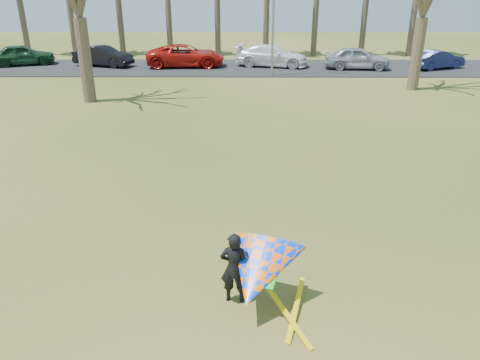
{
  "coord_description": "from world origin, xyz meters",
  "views": [
    {
      "loc": [
        0.06,
        -9.32,
        6.0
      ],
      "look_at": [
        0.0,
        2.0,
        1.1
      ],
      "focal_mm": 35.0,
      "sensor_mm": 36.0,
      "label": 1
    }
  ],
  "objects_px": {
    "car_0": "(23,55)",
    "car_1": "(103,56)",
    "car_2": "(185,56)",
    "kite_flyer": "(256,272)",
    "car_4": "(357,58)",
    "car_5": "(438,59)",
    "car_3": "(272,56)",
    "streetlight": "(276,5)"
  },
  "relations": [
    {
      "from": "car_2",
      "to": "kite_flyer",
      "type": "distance_m",
      "value": 27.48
    },
    {
      "from": "car_4",
      "to": "car_5",
      "type": "relative_size",
      "value": 1.15
    },
    {
      "from": "car_2",
      "to": "car_0",
      "type": "bearing_deg",
      "value": 83.96
    },
    {
      "from": "car_2",
      "to": "kite_flyer",
      "type": "height_order",
      "value": "kite_flyer"
    },
    {
      "from": "car_1",
      "to": "car_5",
      "type": "bearing_deg",
      "value": -74.99
    },
    {
      "from": "car_4",
      "to": "car_5",
      "type": "height_order",
      "value": "car_4"
    },
    {
      "from": "car_3",
      "to": "car_4",
      "type": "distance_m",
      "value": 6.03
    },
    {
      "from": "car_0",
      "to": "car_4",
      "type": "distance_m",
      "value": 24.35
    },
    {
      "from": "car_2",
      "to": "car_5",
      "type": "bearing_deg",
      "value": -95.83
    },
    {
      "from": "kite_flyer",
      "to": "car_4",
      "type": "bearing_deg",
      "value": 73.39
    },
    {
      "from": "car_2",
      "to": "car_3",
      "type": "xyz_separation_m",
      "value": [
        6.29,
        0.13,
        -0.02
      ]
    },
    {
      "from": "car_5",
      "to": "car_0",
      "type": "bearing_deg",
      "value": 63.95
    },
    {
      "from": "car_2",
      "to": "kite_flyer",
      "type": "bearing_deg",
      "value": -174.13
    },
    {
      "from": "car_5",
      "to": "car_1",
      "type": "bearing_deg",
      "value": 64.35
    },
    {
      "from": "car_1",
      "to": "car_5",
      "type": "height_order",
      "value": "car_1"
    },
    {
      "from": "streetlight",
      "to": "car_2",
      "type": "height_order",
      "value": "streetlight"
    },
    {
      "from": "car_3",
      "to": "kite_flyer",
      "type": "relative_size",
      "value": 2.19
    },
    {
      "from": "car_0",
      "to": "car_3",
      "type": "distance_m",
      "value": 18.38
    },
    {
      "from": "car_0",
      "to": "car_1",
      "type": "distance_m",
      "value": 6.07
    },
    {
      "from": "car_0",
      "to": "streetlight",
      "type": "bearing_deg",
      "value": -122.4
    },
    {
      "from": "car_1",
      "to": "car_3",
      "type": "distance_m",
      "value": 12.32
    },
    {
      "from": "car_2",
      "to": "car_4",
      "type": "distance_m",
      "value": 12.26
    },
    {
      "from": "streetlight",
      "to": "kite_flyer",
      "type": "xyz_separation_m",
      "value": [
        -1.84,
        -23.81,
        -3.62
      ]
    },
    {
      "from": "streetlight",
      "to": "car_3",
      "type": "bearing_deg",
      "value": 89.3
    },
    {
      "from": "car_1",
      "to": "car_4",
      "type": "distance_m",
      "value": 18.28
    },
    {
      "from": "car_1",
      "to": "kite_flyer",
      "type": "bearing_deg",
      "value": -141.87
    },
    {
      "from": "car_3",
      "to": "car_4",
      "type": "bearing_deg",
      "value": -87.61
    },
    {
      "from": "streetlight",
      "to": "car_5",
      "type": "relative_size",
      "value": 2.04
    },
    {
      "from": "car_1",
      "to": "car_3",
      "type": "relative_size",
      "value": 0.83
    },
    {
      "from": "car_2",
      "to": "car_1",
      "type": "bearing_deg",
      "value": 85.44
    },
    {
      "from": "car_0",
      "to": "kite_flyer",
      "type": "bearing_deg",
      "value": -169.69
    },
    {
      "from": "car_0",
      "to": "car_5",
      "type": "distance_m",
      "value": 30.11
    },
    {
      "from": "car_1",
      "to": "car_5",
      "type": "distance_m",
      "value": 24.05
    },
    {
      "from": "car_5",
      "to": "car_2",
      "type": "bearing_deg",
      "value": 64.03
    },
    {
      "from": "streetlight",
      "to": "car_1",
      "type": "xyz_separation_m",
      "value": [
        -12.28,
        3.44,
        -3.69
      ]
    },
    {
      "from": "car_5",
      "to": "car_4",
      "type": "bearing_deg",
      "value": 68.16
    },
    {
      "from": "car_0",
      "to": "car_1",
      "type": "relative_size",
      "value": 1.02
    },
    {
      "from": "car_2",
      "to": "kite_flyer",
      "type": "xyz_separation_m",
      "value": [
        4.41,
        -27.13,
        0.0
      ]
    },
    {
      "from": "streetlight",
      "to": "car_4",
      "type": "bearing_deg",
      "value": 21.61
    },
    {
      "from": "streetlight",
      "to": "car_4",
      "type": "height_order",
      "value": "streetlight"
    },
    {
      "from": "car_3",
      "to": "car_5",
      "type": "xyz_separation_m",
      "value": [
        11.71,
        -0.91,
        -0.11
      ]
    },
    {
      "from": "car_5",
      "to": "car_3",
      "type": "bearing_deg",
      "value": 62.06
    }
  ]
}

